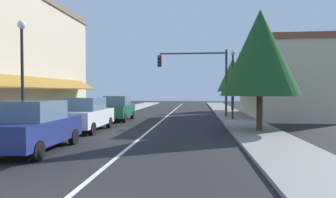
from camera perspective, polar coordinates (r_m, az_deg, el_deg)
The scene contains 14 objects.
ground_plane at distance 22.43m, azimuth -0.66°, elevation -3.82°, with size 80.00×80.00×0.00m, color black.
sidewalk_left at distance 23.68m, azimuth -14.03°, elevation -3.44°, with size 2.60×56.00×0.12m, color #A39E99.
sidewalk_right at distance 22.47m, azimuth 13.44°, elevation -3.70°, with size 2.60×56.00×0.12m, color gray.
lane_center_stripe at distance 22.43m, azimuth -0.66°, elevation -3.82°, with size 0.14×52.00×0.01m, color silver.
storefront_left_block at distance 19.93m, azimuth -29.56°, elevation 6.86°, with size 5.59×14.20×8.03m.
storefront_right_block at distance 25.14m, azimuth 21.60°, elevation 3.41°, with size 6.41×10.20×5.92m.
parked_car_nearest_left at distance 10.98m, azimuth -24.99°, elevation -4.96°, with size 1.88×4.15×1.77m.
parked_car_second_left at distance 15.62m, azimuth -15.94°, elevation -2.99°, with size 1.80×4.11×1.77m.
parked_car_third_left at distance 20.78m, azimuth -10.00°, elevation -1.84°, with size 1.88×4.15×1.77m.
traffic_signal_mast_arm at distance 22.79m, azimuth 6.61°, elevation 5.58°, with size 5.50×0.50×5.36m.
street_lamp_left_near at distance 13.69m, azimuth -27.13°, elevation 6.83°, with size 0.36×0.36×5.09m.
street_lamp_right_mid at distance 20.72m, azimuth 12.80°, elevation 5.01°, with size 0.36×0.36×5.03m.
tree_right_near at distance 15.30m, azimuth 17.89°, elevation 8.77°, with size 3.96×3.96×6.23m.
tree_right_far at distance 31.41m, azimuth 12.82°, elevation 4.74°, with size 3.30×3.30×5.70m.
Camera 1 is at (2.53, -4.18, 2.09)m, focal length 30.52 mm.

